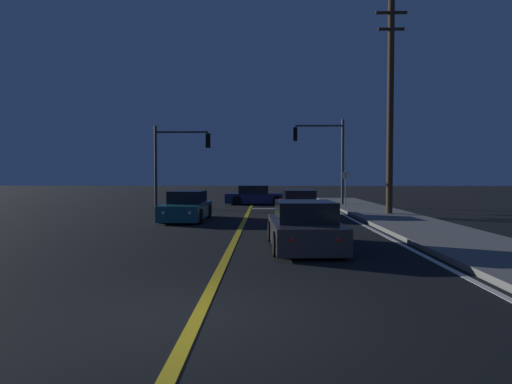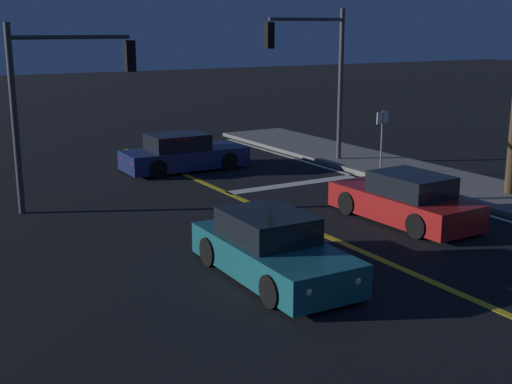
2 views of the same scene
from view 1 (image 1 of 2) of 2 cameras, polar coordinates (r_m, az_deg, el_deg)
The scene contains 13 objects.
ground_plane at distance 6.60m, azimuth -7.68°, elevation -15.96°, with size 160.00×160.00×0.00m, color black.
sidewalk_right at distance 18.32m, azimuth 20.08°, elevation -4.15°, with size 3.20×39.79×0.15m, color slate.
lane_line_center at distance 17.40m, azimuth -1.94°, elevation -4.58°, with size 0.20×37.58×0.01m, color gold.
lane_line_edge_right at distance 17.83m, azimuth 14.42°, elevation -4.48°, with size 0.16×37.58×0.01m, color silver.
stop_bar at distance 26.93m, azimuth 4.84°, elevation -2.19°, with size 5.27×0.50×0.01m, color silver.
car_mid_block_red at distance 21.72m, azimuth 5.55°, elevation -1.72°, with size 1.91×4.37×1.34m.
car_following_oncoming_teal at distance 20.28m, azimuth -9.03°, elevation -2.01°, with size 1.91×4.32×1.34m.
car_side_waiting_navy at distance 30.86m, azimuth 0.08°, elevation -0.55°, with size 4.54×1.90×1.34m.
car_distant_tail_charcoal at distance 12.38m, azimuth 6.29°, elevation -4.66°, with size 2.04×4.23×1.34m.
traffic_signal_near_right at distance 29.41m, azimuth 8.98°, elevation 5.56°, with size 3.39×0.28×5.75m.
traffic_signal_far_left at distance 28.32m, azimuth -10.36°, elevation 5.01°, with size 3.59×0.28×5.21m.
utility_pole_right at distance 23.08m, azimuth 17.15°, elevation 10.67°, with size 1.53×0.32×10.68m.
street_sign_corner at distance 26.73m, azimuth 11.63°, elevation 1.07°, with size 0.56×0.10×2.31m.
Camera 1 is at (0.99, -6.19, 2.05)m, focal length 30.62 mm.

